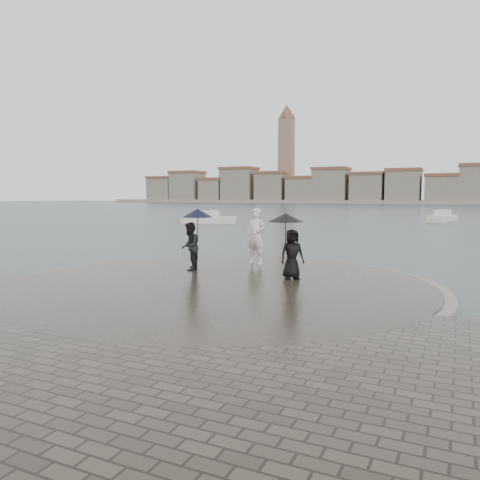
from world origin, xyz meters
The scene contains 8 objects.
ground centered at (0.00, 0.00, 0.00)m, with size 400.00×400.00×0.00m, color #2B3835.
kerb_ring centered at (0.00, 3.50, 0.16)m, with size 12.50×12.50×0.32m, color gray.
quay_tip centered at (0.00, 3.50, 0.18)m, with size 11.90×11.90×0.36m, color #2D261E.
statue centered at (-0.46, 7.12, 1.37)m, with size 0.74×0.48×2.02m, color white.
visitor_left centered at (-1.80, 4.89, 1.48)m, with size 1.19×1.09×2.04m.
visitor_right centered at (1.64, 4.78, 1.52)m, with size 1.23×1.11×1.95m.
far_skyline centered at (-6.29, 160.71, 5.61)m, with size 260.00×20.00×37.00m.
boats centered at (4.97, 41.28, 0.38)m, with size 48.79×18.21×1.50m.
Camera 1 is at (6.23, -8.33, 2.83)m, focal length 35.00 mm.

